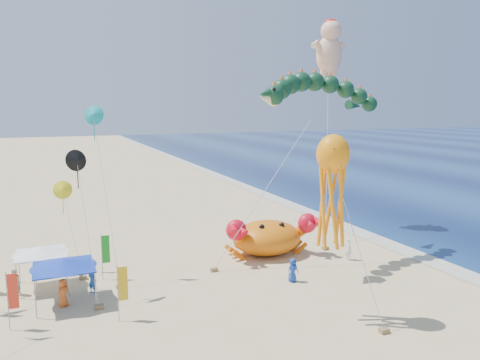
% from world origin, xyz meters
% --- Properties ---
extents(ground, '(320.00, 320.00, 0.00)m').
position_xyz_m(ground, '(0.00, 0.00, 0.00)').
color(ground, '#D1B784').
rests_on(ground, ground).
extents(foam_strip, '(320.00, 320.00, 0.00)m').
position_xyz_m(foam_strip, '(12.00, 0.00, 0.01)').
color(foam_strip, silver).
rests_on(foam_strip, ground).
extents(crab_inflatable, '(7.53, 4.82, 3.30)m').
position_xyz_m(crab_inflatable, '(1.31, 4.30, 1.45)').
color(crab_inflatable, '#D8660B').
rests_on(crab_inflatable, ground).
extents(dragon_kite, '(14.42, 6.06, 13.64)m').
position_xyz_m(dragon_kite, '(4.25, 1.99, 12.29)').
color(dragon_kite, black).
rests_on(dragon_kite, ground).
extents(cherub_kite, '(5.90, 8.20, 19.55)m').
position_xyz_m(cherub_kite, '(10.59, 10.44, 16.95)').
color(cherub_kite, '#FFBE9B').
rests_on(cherub_kite, ground).
extents(octopus_kite, '(2.85, 3.60, 10.18)m').
position_xyz_m(octopus_kite, '(-0.51, -7.09, 7.61)').
color(octopus_kite, orange).
rests_on(octopus_kite, ground).
extents(canopy_blue, '(3.75, 3.75, 2.71)m').
position_xyz_m(canopy_blue, '(-13.84, 0.66, 2.44)').
color(canopy_blue, gray).
rests_on(canopy_blue, ground).
extents(canopy_white, '(3.37, 3.37, 2.71)m').
position_xyz_m(canopy_white, '(-15.08, 3.87, 2.44)').
color(canopy_white, gray).
rests_on(canopy_white, ground).
extents(feather_flags, '(7.38, 6.74, 3.20)m').
position_xyz_m(feather_flags, '(-14.12, -0.13, 2.01)').
color(feather_flags, gray).
rests_on(feather_flags, ground).
extents(beachgoers, '(25.55, 6.77, 1.69)m').
position_xyz_m(beachgoers, '(-12.68, 0.83, 0.83)').
color(beachgoers, white).
rests_on(beachgoers, ground).
extents(small_kites, '(10.59, 11.94, 11.70)m').
position_xyz_m(small_kites, '(-15.13, 2.35, 7.02)').
color(small_kites, '#D94897').
rests_on(small_kites, ground).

